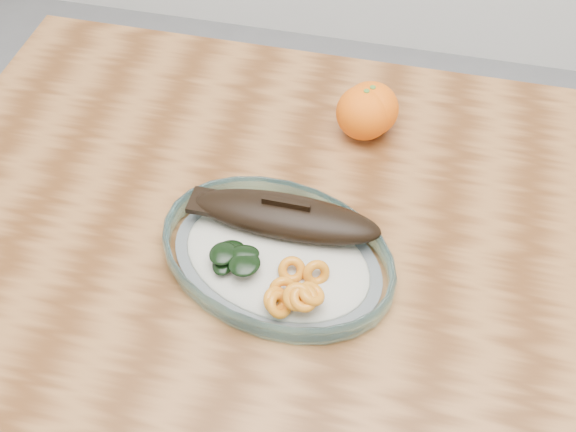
{
  "coord_description": "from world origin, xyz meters",
  "views": [
    {
      "loc": [
        0.04,
        -0.54,
        1.45
      ],
      "look_at": [
        -0.09,
        0.03,
        0.77
      ],
      "focal_mm": 45.0,
      "sensor_mm": 36.0,
      "label": 1
    }
  ],
  "objects_px": {
    "plated_meal": "(277,252)",
    "orange_right": "(364,113)",
    "orange_left": "(370,109)",
    "dining_table": "(350,305)"
  },
  "relations": [
    {
      "from": "orange_left",
      "to": "orange_right",
      "type": "bearing_deg",
      "value": -125.69
    },
    {
      "from": "plated_meal",
      "to": "orange_left",
      "type": "height_order",
      "value": "orange_left"
    },
    {
      "from": "plated_meal",
      "to": "orange_right",
      "type": "bearing_deg",
      "value": 91.23
    },
    {
      "from": "orange_left",
      "to": "plated_meal",
      "type": "bearing_deg",
      "value": -105.28
    },
    {
      "from": "dining_table",
      "to": "orange_left",
      "type": "distance_m",
      "value": 0.28
    },
    {
      "from": "orange_left",
      "to": "dining_table",
      "type": "bearing_deg",
      "value": -84.99
    },
    {
      "from": "orange_left",
      "to": "orange_right",
      "type": "height_order",
      "value": "same"
    },
    {
      "from": "orange_left",
      "to": "orange_right",
      "type": "distance_m",
      "value": 0.01
    },
    {
      "from": "dining_table",
      "to": "orange_left",
      "type": "relative_size",
      "value": 15.12
    },
    {
      "from": "dining_table",
      "to": "orange_right",
      "type": "distance_m",
      "value": 0.27
    }
  ]
}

